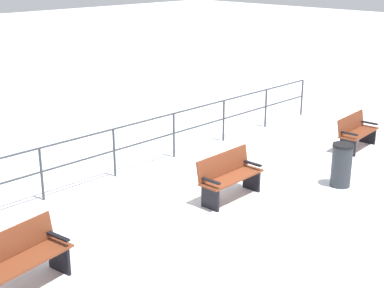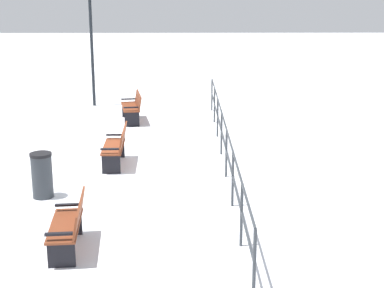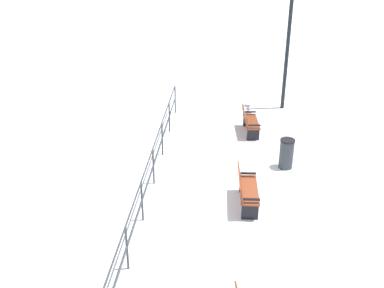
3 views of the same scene
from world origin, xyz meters
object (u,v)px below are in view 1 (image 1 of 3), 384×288
Objects in this scene: bench_third at (356,132)px; trash_bin at (342,165)px; bench_second at (229,176)px; bench_nearest at (17,261)px.

bench_third is 2.63m from trash_bin.
bench_second is 1.62× the size of trash_bin.
bench_third is at bearing 85.45° from bench_second.
bench_nearest is at bearing -91.40° from bench_second.
bench_nearest is 1.76× the size of trash_bin.
trash_bin is (1.02, -2.43, 0.03)m from bench_third.
bench_third is at bearing 79.62° from bench_nearest.
bench_second is at bearing -120.37° from trash_bin.
bench_third is (0.23, 4.56, -0.04)m from bench_second.
bench_nearest is 1.14× the size of bench_third.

